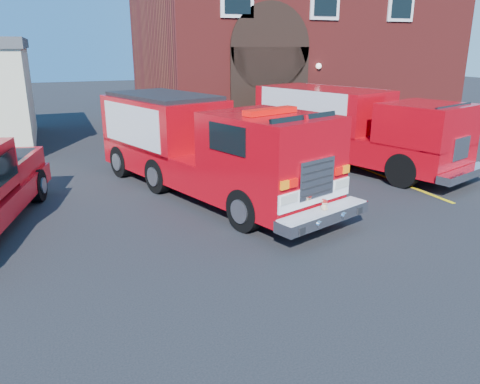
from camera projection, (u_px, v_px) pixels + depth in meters
name	position (u px, v px, depth m)	size (l,w,h in m)	color
ground	(220.00, 232.00, 10.67)	(100.00, 100.00, 0.00)	black
parking_stripe_near	(415.00, 188.00, 13.88)	(0.12, 3.00, 0.01)	yellow
parking_stripe_mid	(355.00, 165.00, 16.54)	(0.12, 3.00, 0.01)	yellow
parking_stripe_far	(312.00, 149.00, 19.19)	(0.12, 3.00, 0.01)	yellow
fire_station	(289.00, 42.00, 24.98)	(15.20, 10.20, 8.45)	maroon
fire_engine	(204.00, 146.00, 13.06)	(4.99, 9.02, 2.68)	black
secondary_truck	(352.00, 125.00, 16.22)	(4.81, 8.35, 2.59)	black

